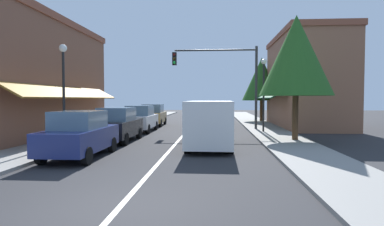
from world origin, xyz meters
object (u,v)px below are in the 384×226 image
parked_car_second_left (117,125)px  tree_right_far (262,79)px  parked_car_third_left (140,119)px  van_in_lane (210,122)px  parked_car_nearest_left (80,135)px  street_lamp_right_mid (264,83)px  tree_right_near (296,56)px  parked_car_far_left (153,115)px  traffic_signal_mast_arm (227,72)px  street_lamp_left_near (63,78)px

parked_car_second_left → tree_right_far: bearing=58.5°
parked_car_third_left → van_in_lane: (4.78, -6.74, 0.27)m
parked_car_third_left → parked_car_nearest_left: bearing=-90.3°
parked_car_second_left → van_in_lane: size_ratio=0.79×
parked_car_second_left → street_lamp_right_mid: 9.70m
tree_right_near → tree_right_far: tree_right_near is taller
parked_car_nearest_left → parked_car_far_left: bearing=89.9°
parked_car_third_left → parked_car_far_left: 4.99m
parked_car_far_left → traffic_signal_mast_arm: traffic_signal_mast_arm is taller
parked_car_nearest_left → tree_right_far: bearing=64.0°
van_in_lane → parked_car_second_left: bearing=161.4°
parked_car_third_left → street_lamp_right_mid: (8.11, -0.30, 2.34)m
street_lamp_right_mid → tree_right_near: tree_right_near is taller
parked_car_far_left → tree_right_far: tree_right_far is taller
street_lamp_right_mid → parked_car_nearest_left: bearing=-131.0°
parked_car_far_left → street_lamp_left_near: (-1.91, -11.83, 2.31)m
parked_car_second_left → parked_car_far_left: bearing=90.9°
parked_car_far_left → street_lamp_right_mid: (8.20, -5.29, 2.34)m
tree_right_far → van_in_lane: bearing=-105.4°
traffic_signal_mast_arm → tree_right_far: bearing=66.8°
parked_car_third_left → parked_car_far_left: bearing=90.9°
van_in_lane → street_lamp_left_near: 7.08m
street_lamp_right_mid → street_lamp_left_near: bearing=-147.1°
parked_car_nearest_left → parked_car_third_left: size_ratio=1.00×
parked_car_nearest_left → traffic_signal_mast_arm: bearing=62.2°
van_in_lane → street_lamp_left_near: (-6.78, -0.11, 2.05)m
parked_car_second_left → street_lamp_left_near: size_ratio=0.87×
parked_car_nearest_left → tree_right_far: (9.44, 19.63, 3.20)m
parked_car_nearest_left → parked_car_second_left: 4.61m
street_lamp_right_mid → tree_right_far: (1.29, 10.27, 0.85)m
street_lamp_right_mid → tree_right_near: (1.02, -4.15, 1.19)m
parked_car_nearest_left → traffic_signal_mast_arm: traffic_signal_mast_arm is taller
parked_car_second_left → street_lamp_right_mid: street_lamp_right_mid is taller
parked_car_third_left → tree_right_far: tree_right_far is taller
parked_car_nearest_left → parked_car_second_left: same height
street_lamp_right_mid → tree_right_near: 4.44m
parked_car_second_left → parked_car_third_left: bearing=90.3°
van_in_lane → tree_right_near: tree_right_near is taller
traffic_signal_mast_arm → parked_car_far_left: bearing=150.0°
parked_car_nearest_left → traffic_signal_mast_arm: (5.86, 11.26, 3.19)m
parked_car_second_left → tree_right_far: 18.01m
traffic_signal_mast_arm → street_lamp_right_mid: size_ratio=1.25×
street_lamp_right_mid → tree_right_near: size_ratio=0.74×
tree_right_near → parked_car_nearest_left: bearing=-150.4°
traffic_signal_mast_arm → street_lamp_right_mid: bearing=-39.4°
parked_car_second_left → tree_right_far: size_ratio=0.67×
traffic_signal_mast_arm → van_in_lane: bearing=-97.0°
van_in_lane → traffic_signal_mast_arm: size_ratio=0.87×
traffic_signal_mast_arm → tree_right_near: tree_right_near is taller
parked_car_far_left → van_in_lane: bearing=-68.7°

